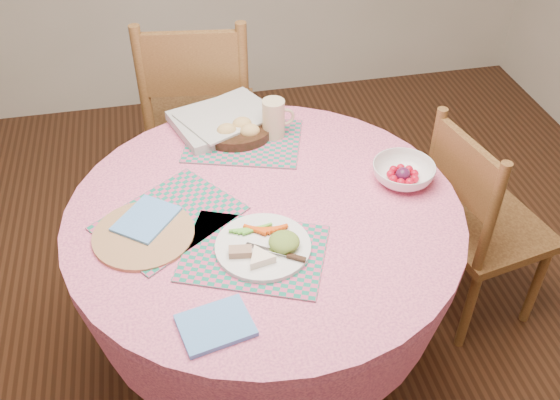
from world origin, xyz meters
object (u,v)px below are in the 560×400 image
(bread_bowl, at_px, (238,132))
(dinner_plate, at_px, (266,245))
(latte_mug, at_px, (274,118))
(fruit_bowl, at_px, (403,173))
(chair_back, at_px, (200,117))
(dining_table, at_px, (265,254))
(wicker_trivet, at_px, (144,235))
(chair_right, at_px, (479,222))

(bread_bowl, bearing_deg, dinner_plate, -91.30)
(latte_mug, relative_size, fruit_bowl, 0.53)
(chair_back, height_order, fruit_bowl, chair_back)
(dining_table, relative_size, chair_back, 1.20)
(wicker_trivet, bearing_deg, dinner_plate, -21.69)
(dining_table, height_order, bread_bowl, bread_bowl)
(fruit_bowl, bearing_deg, chair_right, 6.57)
(chair_back, relative_size, dinner_plate, 3.75)
(chair_right, distance_m, latte_mug, 0.85)
(chair_back, height_order, wicker_trivet, chair_back)
(dining_table, bearing_deg, fruit_bowl, 5.84)
(bread_bowl, height_order, fruit_bowl, bread_bowl)
(chair_back, relative_size, wicker_trivet, 3.46)
(bread_bowl, xyz_separation_m, fruit_bowl, (0.49, -0.35, -0.00))
(bread_bowl, height_order, latte_mug, latte_mug)
(fruit_bowl, bearing_deg, dinner_plate, -155.53)
(chair_back, xyz_separation_m, latte_mug, (0.23, -0.52, 0.28))
(chair_right, distance_m, chair_back, 1.25)
(chair_right, bearing_deg, wicker_trivet, 85.28)
(chair_right, height_order, fruit_bowl, chair_right)
(wicker_trivet, relative_size, bread_bowl, 1.30)
(dinner_plate, bearing_deg, chair_back, 94.58)
(chair_right, bearing_deg, dinner_plate, 96.39)
(chair_back, xyz_separation_m, wicker_trivet, (-0.25, -0.95, 0.21))
(chair_right, relative_size, latte_mug, 6.37)
(chair_right, xyz_separation_m, dinner_plate, (-0.85, -0.27, 0.31))
(dining_table, height_order, chair_back, chair_back)
(dining_table, xyz_separation_m, latte_mug, (0.11, 0.39, 0.27))
(latte_mug, distance_m, fruit_bowl, 0.50)
(chair_right, bearing_deg, latte_mug, 55.95)
(dining_table, height_order, dinner_plate, dinner_plate)
(dining_table, xyz_separation_m, wicker_trivet, (-0.37, -0.04, 0.20))
(dinner_plate, height_order, bread_bowl, bread_bowl)
(dining_table, distance_m, wicker_trivet, 0.42)
(chair_right, height_order, wicker_trivet, chair_right)
(dining_table, xyz_separation_m, dinner_plate, (-0.03, -0.18, 0.22))
(bread_bowl, bearing_deg, latte_mug, -1.29)
(chair_back, height_order, bread_bowl, chair_back)
(dinner_plate, bearing_deg, wicker_trivet, 158.31)
(dining_table, distance_m, latte_mug, 0.49)
(chair_right, xyz_separation_m, wicker_trivet, (-1.19, -0.13, 0.29))
(dinner_plate, xyz_separation_m, fruit_bowl, (0.50, 0.23, 0.01))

